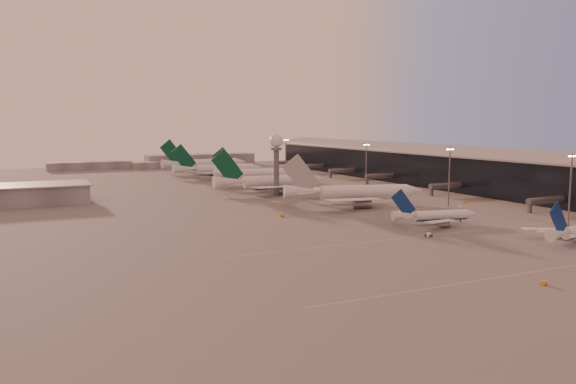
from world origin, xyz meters
name	(u,v)px	position (x,y,z in m)	size (l,w,h in m)	color
ground	(431,244)	(0.00, 0.00, 0.00)	(700.00, 700.00, 0.00)	#5E5B5B
taxiway_markings	(398,210)	(30.00, 56.00, 0.01)	(180.00, 185.25, 0.02)	gold
terminal	(455,168)	(107.88, 110.09, 10.52)	(57.00, 362.00, 23.04)	black
radar_tower	(276,152)	(5.00, 120.00, 20.95)	(6.40, 6.40, 31.10)	#525459
mast_a	(570,187)	(58.00, 0.00, 13.74)	(3.60, 0.56, 25.00)	#525459
mast_b	(449,174)	(55.00, 55.00, 13.74)	(3.60, 0.56, 25.00)	#525459
mast_c	(366,166)	(50.00, 110.00, 13.74)	(3.60, 0.56, 25.00)	#525459
mast_d	(286,156)	(48.00, 200.00, 13.74)	(3.60, 0.56, 25.00)	#525459
distant_horizon	(170,161)	(2.62, 325.14, 3.89)	(165.00, 37.50, 9.00)	slate
narrowbody_mid	(435,217)	(22.21, 24.42, 2.59)	(32.42, 25.62, 12.80)	silver
widebody_white	(355,196)	(23.06, 77.48, 3.82)	(61.19, 48.38, 22.04)	silver
greentail_a	(271,184)	(8.32, 133.52, 3.96)	(61.75, 49.87, 22.43)	silver
greentail_b	(262,176)	(22.98, 180.04, 3.74)	(58.11, 46.62, 21.18)	silver
greentail_c	(219,171)	(9.14, 219.70, 3.89)	(60.59, 48.88, 22.00)	silver
greentail_d	(206,166)	(13.98, 264.01, 4.23)	(65.89, 52.95, 23.96)	silver
gsv_truck_a	(545,280)	(-5.04, -43.67, 1.04)	(5.30, 2.75, 2.04)	gold
gsv_tug_mid	(429,235)	(6.10, 8.30, 0.59)	(3.96, 4.65, 1.14)	white
gsv_truck_b	(461,206)	(55.15, 47.48, 1.29)	(6.57, 3.42, 2.52)	white
gsv_truck_c	(282,213)	(-18.62, 62.31, 1.21)	(5.91, 5.33, 2.38)	gold
gsv_catering_b	(465,198)	(70.59, 61.83, 1.78)	(4.58, 2.59, 3.56)	gold
gsv_truck_d	(224,197)	(-23.25, 116.29, 1.02)	(2.04, 5.03, 2.00)	white
gsv_tug_hangar	(308,185)	(38.54, 151.58, 0.55)	(4.32, 3.88, 1.06)	white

